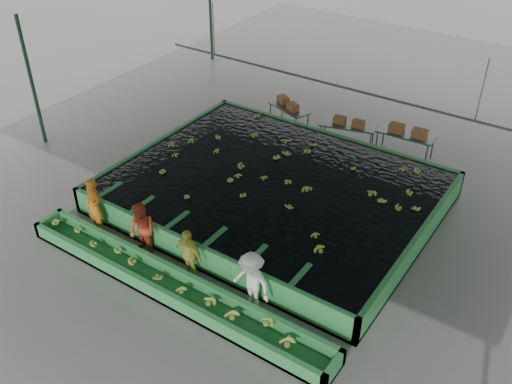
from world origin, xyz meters
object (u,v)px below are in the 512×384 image
Objects in this scene: worker_d at (251,282)px; box_stack_right at (407,134)px; flotation_tank at (273,192)px; worker_a at (94,206)px; packing_table_right at (404,144)px; worker_b at (142,230)px; packing_table_left at (289,117)px; sorting_trough at (170,286)px; worker_c at (188,254)px; packing_table_mid at (347,135)px; box_stack_left at (288,106)px; box_stack_mid at (349,125)px.

worker_d reaches higher than box_stack_right.
worker_a is (-3.69, -4.30, 0.48)m from flotation_tank.
packing_table_right is at bearing 137.02° from box_stack_right.
worker_b is (1.99, 0.00, -0.05)m from worker_a.
packing_table_right is (4.84, 0.35, 0.07)m from packing_table_left.
flotation_tank is 5.40× the size of worker_a.
sorting_trough is 0.97m from worker_c.
box_stack_left reaches higher than packing_table_mid.
packing_table_right is at bearing 94.46° from worker_d.
worker_a is 11.41m from packing_table_right.
box_stack_right is at bearing 82.56° from worker_c.
box_stack_right is at bearing 12.09° from packing_table_mid.
worker_a reaches higher than sorting_trough.
box_stack_left is 0.90× the size of box_stack_right.
packing_table_right is at bearing 71.91° from worker_b.
box_stack_mid is (0.05, -0.05, 0.48)m from packing_table_mid.
box_stack_left reaches higher than sorting_trough.
worker_a is at bearing -96.72° from box_stack_left.
box_stack_right is (2.45, 5.29, 0.52)m from flotation_tank.
worker_d is 9.59m from box_stack_right.
box_stack_right is (2.13, 0.52, 0.00)m from box_stack_mid.
worker_a is at bearing -173.12° from worker_c.
worker_d is at bearing -63.92° from flotation_tank.
packing_table_left is 2.74m from packing_table_mid.
worker_c is at bearing -92.00° from box_stack_mid.
worker_a is 5.79m from worker_d.
worker_d is 9.31m from packing_table_mid.
box_stack_mid is (-2.05, -0.59, 0.48)m from packing_table_right.
flotation_tank is at bearing -113.81° from packing_table_right.
box_stack_mid reaches higher than packing_table_mid.
sorting_trough is 10.70m from box_stack_right.
flotation_tank is at bearing -63.75° from packing_table_left.
box_stack_left is (-2.85, 0.27, 0.35)m from packing_table_mid.
packing_table_right and box_stack_left have the same top height.
flotation_tank is 1.00× the size of sorting_trough.
box_stack_left is at bearing 173.69° from box_stack_mid.
worker_a is 1.99m from worker_b.
packing_table_left is at bearing 122.18° from worker_d.
worker_d is at bearing 8.84° from worker_a.
packing_table_left is 0.44m from box_stack_left.
worker_b is at bearing -111.56° from flotation_tank.
sorting_trough is 2.34m from worker_d.
worker_d is 9.25m from box_stack_mid.
packing_table_right is (6.05, 9.66, -0.44)m from worker_a.
box_stack_right reaches higher than flotation_tank.
worker_b reaches higher than worker_c.
box_stack_mid is at bearing -4.90° from packing_table_left.
box_stack_right is at bearing -42.98° from packing_table_right.
worker_b is at bearing -102.53° from box_stack_mid.
packing_table_mid is (3.95, 9.12, -0.45)m from worker_a.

